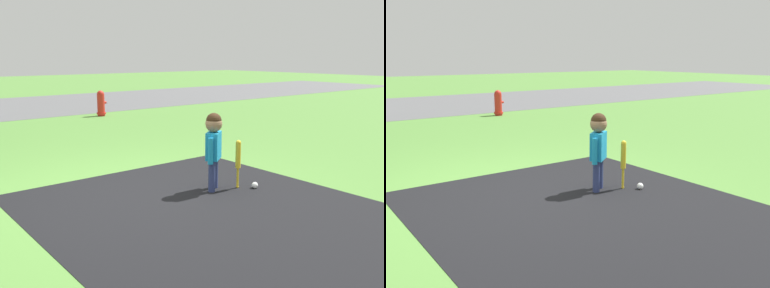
# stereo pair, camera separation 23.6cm
# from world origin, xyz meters

# --- Properties ---
(ground_plane) EXTENTS (60.00, 60.00, 0.00)m
(ground_plane) POSITION_xyz_m (0.00, 0.00, 0.00)
(ground_plane) COLOR #518438
(driveway_strip) EXTENTS (3.28, 7.00, 0.01)m
(driveway_strip) POSITION_xyz_m (0.41, -2.50, 0.00)
(driveway_strip) COLOR black
(driveway_strip) RESTS_ON ground
(child) EXTENTS (0.32, 0.26, 0.92)m
(child) POSITION_xyz_m (0.92, -0.39, 0.60)
(child) COLOR navy
(child) RESTS_ON ground
(baseball_bat) EXTENTS (0.06, 0.06, 0.59)m
(baseball_bat) POSITION_xyz_m (1.19, -0.52, 0.38)
(baseball_bat) COLOR yellow
(baseball_bat) RESTS_ON ground
(sports_ball) EXTENTS (0.08, 0.08, 0.08)m
(sports_ball) POSITION_xyz_m (1.34, -0.66, 0.04)
(sports_ball) COLOR white
(sports_ball) RESTS_ON ground
(fire_hydrant) EXTENTS (0.27, 0.24, 0.67)m
(fire_hydrant) POSITION_xyz_m (2.83, 6.19, 0.33)
(fire_hydrant) COLOR red
(fire_hydrant) RESTS_ON ground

